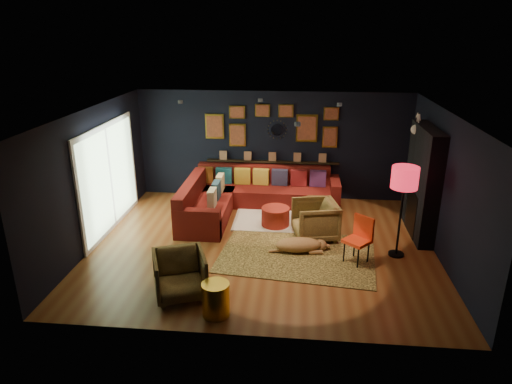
# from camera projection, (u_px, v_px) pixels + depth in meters

# --- Properties ---
(floor) EXTENTS (6.50, 6.50, 0.00)m
(floor) POSITION_uv_depth(u_px,v_px,m) (263.00, 246.00, 8.86)
(floor) COLOR brown
(floor) RESTS_ON ground
(room_walls) EXTENTS (6.50, 6.50, 6.50)m
(room_walls) POSITION_uv_depth(u_px,v_px,m) (263.00, 167.00, 8.31)
(room_walls) COLOR black
(room_walls) RESTS_ON ground
(sectional) EXTENTS (3.41, 2.69, 0.86)m
(sectional) POSITION_uv_depth(u_px,v_px,m) (243.00, 196.00, 10.49)
(sectional) COLOR maroon
(sectional) RESTS_ON ground
(ledge) EXTENTS (3.20, 0.12, 0.04)m
(ledge) POSITION_uv_depth(u_px,v_px,m) (272.00, 162.00, 11.05)
(ledge) COLOR black
(ledge) RESTS_ON room_walls
(gallery_wall) EXTENTS (3.15, 0.04, 1.02)m
(gallery_wall) POSITION_uv_depth(u_px,v_px,m) (272.00, 125.00, 10.78)
(gallery_wall) COLOR gold
(gallery_wall) RESTS_ON room_walls
(sunburst_mirror) EXTENTS (0.47, 0.16, 0.47)m
(sunburst_mirror) POSITION_uv_depth(u_px,v_px,m) (277.00, 130.00, 10.81)
(sunburst_mirror) COLOR silver
(sunburst_mirror) RESTS_ON room_walls
(fireplace) EXTENTS (0.31, 1.60, 2.20)m
(fireplace) POSITION_uv_depth(u_px,v_px,m) (422.00, 186.00, 9.06)
(fireplace) COLOR black
(fireplace) RESTS_ON ground
(deer_head) EXTENTS (0.50, 0.28, 0.45)m
(deer_head) POSITION_uv_depth(u_px,v_px,m) (424.00, 130.00, 9.17)
(deer_head) COLOR white
(deer_head) RESTS_ON fireplace
(sliding_door) EXTENTS (0.06, 2.80, 2.20)m
(sliding_door) POSITION_uv_depth(u_px,v_px,m) (109.00, 177.00, 9.33)
(sliding_door) COLOR white
(sliding_door) RESTS_ON ground
(ceiling_spots) EXTENTS (3.30, 2.50, 0.06)m
(ceiling_spots) POSITION_uv_depth(u_px,v_px,m) (267.00, 107.00, 8.73)
(ceiling_spots) COLOR black
(ceiling_spots) RESTS_ON room_walls
(shag_rug) EXTENTS (1.95, 1.42, 0.03)m
(shag_rug) POSITION_uv_depth(u_px,v_px,m) (279.00, 219.00, 10.04)
(shag_rug) COLOR white
(shag_rug) RESTS_ON ground
(leopard_rug) EXTENTS (3.02, 2.31, 0.02)m
(leopard_rug) POSITION_uv_depth(u_px,v_px,m) (297.00, 254.00, 8.51)
(leopard_rug) COLOR tan
(leopard_rug) RESTS_ON ground
(coffee_table) EXTENTS (1.01, 0.88, 0.43)m
(coffee_table) POSITION_uv_depth(u_px,v_px,m) (314.00, 204.00, 9.94)
(coffee_table) COLOR brown
(coffee_table) RESTS_ON shag_rug
(pouf) EXTENTS (0.59, 0.59, 0.39)m
(pouf) POSITION_uv_depth(u_px,v_px,m) (275.00, 216.00, 9.66)
(pouf) COLOR maroon
(pouf) RESTS_ON shag_rug
(armchair_left) EXTENTS (0.99, 0.96, 0.80)m
(armchair_left) POSITION_uv_depth(u_px,v_px,m) (180.00, 273.00, 7.09)
(armchair_left) COLOR #B28B42
(armchair_left) RESTS_ON ground
(armchair_right) EXTENTS (0.92, 0.96, 0.84)m
(armchair_right) POSITION_uv_depth(u_px,v_px,m) (315.00, 218.00, 9.06)
(armchair_right) COLOR #B28B42
(armchair_right) RESTS_ON ground
(gold_stool) EXTENTS (0.41, 0.41, 0.51)m
(gold_stool) POSITION_uv_depth(u_px,v_px,m) (216.00, 299.00, 6.66)
(gold_stool) COLOR gold
(gold_stool) RESTS_ON ground
(orange_chair) EXTENTS (0.57, 0.57, 0.86)m
(orange_chair) POSITION_uv_depth(u_px,v_px,m) (360.00, 236.00, 8.10)
(orange_chair) COLOR black
(orange_chair) RESTS_ON ground
(floor_lamp) EXTENTS (0.47, 0.47, 1.72)m
(floor_lamp) POSITION_uv_depth(u_px,v_px,m) (404.00, 181.00, 7.99)
(floor_lamp) COLOR black
(floor_lamp) RESTS_ON ground
(dog) EXTENTS (1.25, 0.74, 0.37)m
(dog) POSITION_uv_depth(u_px,v_px,m) (298.00, 242.00, 8.54)
(dog) COLOR tan
(dog) RESTS_ON leopard_rug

